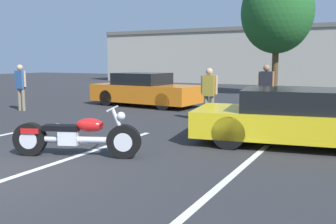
# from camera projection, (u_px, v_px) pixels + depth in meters

# --- Properties ---
(parking_stripe_middle) EXTENTS (0.12, 5.01, 0.01)m
(parking_stripe_middle) POSITION_uv_depth(u_px,v_px,m) (81.00, 155.00, 7.21)
(parking_stripe_middle) COLOR white
(parking_stripe_middle) RESTS_ON ground
(parking_stripe_back) EXTENTS (0.12, 5.01, 0.01)m
(parking_stripe_back) POSITION_uv_depth(u_px,v_px,m) (230.00, 177.00, 5.82)
(parking_stripe_back) COLOR white
(parking_stripe_back) RESTS_ON ground
(far_building) EXTENTS (32.00, 4.20, 4.40)m
(far_building) POSITION_uv_depth(u_px,v_px,m) (292.00, 54.00, 28.68)
(far_building) COLOR #B2AD9E
(far_building) RESTS_ON ground
(tree_background) EXTENTS (3.64, 3.64, 6.35)m
(tree_background) POSITION_uv_depth(u_px,v_px,m) (277.00, 12.00, 19.00)
(tree_background) COLOR brown
(tree_background) RESTS_ON ground
(motorcycle) EXTENTS (2.36, 1.11, 0.95)m
(motorcycle) POSITION_uv_depth(u_px,v_px,m) (76.00, 136.00, 7.03)
(motorcycle) COLOR black
(motorcycle) RESTS_ON ground
(show_car_hood_open) EXTENTS (4.63, 2.56, 2.01)m
(show_car_hood_open) POSITION_uv_depth(u_px,v_px,m) (299.00, 118.00, 7.97)
(show_car_hood_open) COLOR yellow
(show_car_hood_open) RESTS_ON ground
(parked_car_left_row) EXTENTS (4.51, 2.12, 1.32)m
(parked_car_left_row) POSITION_uv_depth(u_px,v_px,m) (145.00, 90.00, 15.07)
(parked_car_left_row) COLOR orange
(parked_car_left_row) RESTS_ON ground
(spectator_near_motorcycle) EXTENTS (0.52, 0.22, 1.67)m
(spectator_near_motorcycle) POSITION_uv_depth(u_px,v_px,m) (21.00, 83.00, 13.51)
(spectator_near_motorcycle) COLOR gray
(spectator_near_motorcycle) RESTS_ON ground
(spectator_by_show_car) EXTENTS (0.52, 0.21, 1.59)m
(spectator_by_show_car) POSITION_uv_depth(u_px,v_px,m) (209.00, 90.00, 11.01)
(spectator_by_show_car) COLOR gray
(spectator_by_show_car) RESTS_ON ground
(spectator_midground) EXTENTS (0.52, 0.22, 1.68)m
(spectator_midground) POSITION_uv_depth(u_px,v_px,m) (266.00, 85.00, 12.40)
(spectator_midground) COLOR brown
(spectator_midground) RESTS_ON ground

